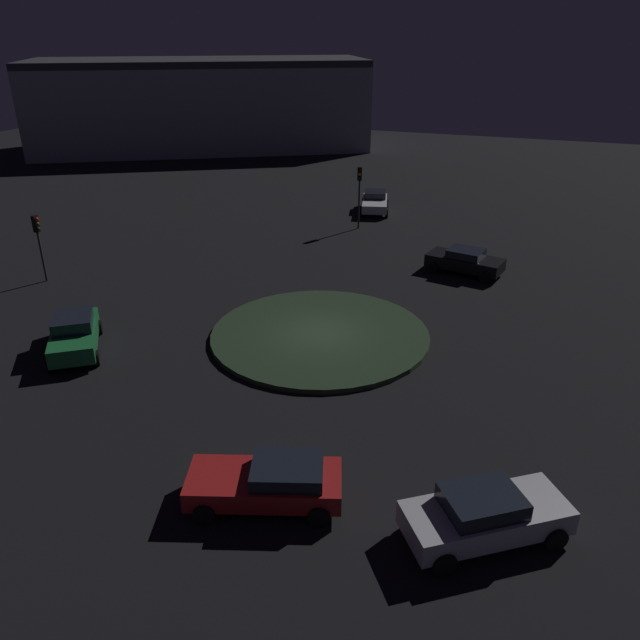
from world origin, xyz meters
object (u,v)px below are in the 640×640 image
car_black (465,261)px  car_green (74,333)px  car_white (375,202)px  traffic_light_north (359,185)px  car_silver (485,515)px  store_building (202,105)px  car_red (269,482)px  traffic_light_west_near (38,235)px

car_black → car_green: bearing=-121.7°
car_white → traffic_light_north: 5.19m
car_silver → car_white: bearing=-104.8°
store_building → car_green: bearing=83.6°
car_green → traffic_light_north: 22.42m
car_white → car_red: (5.42, -31.96, 0.01)m
car_silver → traffic_light_west_near: (-24.89, 11.44, 1.85)m
car_silver → car_red: size_ratio=0.97×
car_black → car_red: bearing=-85.3°
car_red → traffic_light_west_near: size_ratio=1.31×
car_green → traffic_light_north: bearing=-52.1°
traffic_light_west_near → store_building: (-11.98, 39.28, 2.07)m
car_red → traffic_light_west_near: bearing=-50.8°
car_white → traffic_light_west_near: 24.01m
car_silver → car_black: (-3.33, 20.44, -0.07)m
car_red → car_green: bearing=-44.7°
car_white → traffic_light_west_near: traffic_light_west_near is taller
car_green → car_red: car_green is taller
car_green → car_silver: 18.69m
car_red → store_building: store_building is taller
car_green → car_silver: (17.92, -5.30, -0.01)m
car_silver → car_black: 20.71m
car_silver → store_building: size_ratio=0.13×
car_silver → car_black: car_silver is taller
car_black → traffic_light_west_near: bearing=-145.1°
car_white → store_building: size_ratio=0.12×
traffic_light_north → traffic_light_west_near: (-13.43, -15.21, -0.36)m
car_red → store_building: bearing=-77.1°
traffic_light_north → store_building: size_ratio=0.11×
traffic_light_west_near → store_building: 41.12m
car_green → car_red: 13.21m
car_white → car_red: size_ratio=0.89×
car_white → traffic_light_north: size_ratio=1.02×
car_green → traffic_light_west_near: bearing=13.4°
car_black → store_building: bearing=150.1°
car_red → car_black: bearing=-115.5°
car_black → traffic_light_west_near: (-21.55, -8.99, 1.92)m
car_white → car_black: size_ratio=0.97×
car_green → car_red: (11.79, -5.95, -0.08)m
car_silver → car_red: bearing=-29.0°
traffic_light_north → traffic_light_west_near: 20.30m
car_green → traffic_light_west_near: size_ratio=1.21×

